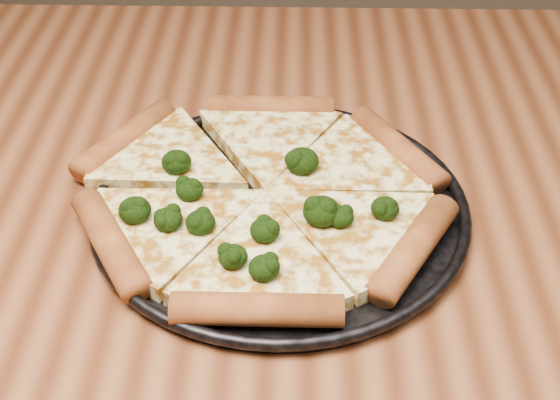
{
  "coord_description": "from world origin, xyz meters",
  "views": [
    {
      "loc": [
        0.13,
        -0.53,
        1.19
      ],
      "look_at": [
        0.11,
        0.01,
        0.77
      ],
      "focal_mm": 50.1,
      "sensor_mm": 36.0,
      "label": 1
    }
  ],
  "objects": [
    {
      "name": "pizza_pan",
      "position": [
        0.11,
        0.01,
        0.76
      ],
      "size": [
        0.34,
        0.34,
        0.02
      ],
      "color": "black",
      "rests_on": "dining_table"
    },
    {
      "name": "broccoli_florets",
      "position": [
        0.08,
        -0.01,
        0.78
      ],
      "size": [
        0.24,
        0.17,
        0.02
      ],
      "color": "black",
      "rests_on": "pizza"
    },
    {
      "name": "pizza",
      "position": [
        0.1,
        0.02,
        0.77
      ],
      "size": [
        0.35,
        0.32,
        0.03
      ],
      "rotation": [
        0.0,
        0.0,
        -0.0
      ],
      "color": "#FFF59C",
      "rests_on": "pizza_pan"
    },
    {
      "name": "dining_table",
      "position": [
        0.0,
        0.0,
        0.66
      ],
      "size": [
        1.2,
        0.9,
        0.75
      ],
      "color": "brown",
      "rests_on": "ground"
    }
  ]
}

